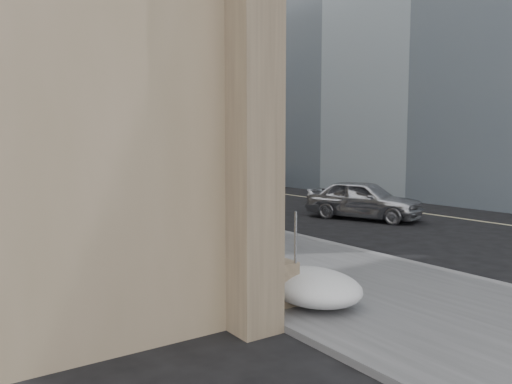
% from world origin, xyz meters
% --- Properties ---
extents(ground, '(140.00, 140.00, 0.00)m').
position_xyz_m(ground, '(0.00, 0.00, 0.00)').
color(ground, black).
rests_on(ground, ground).
extents(sidewalk, '(5.00, 80.00, 0.12)m').
position_xyz_m(sidewalk, '(0.00, 10.00, 0.06)').
color(sidewalk, '#4C4B4E').
rests_on(sidewalk, ground).
extents(curb, '(0.24, 80.00, 0.12)m').
position_xyz_m(curb, '(2.62, 10.00, 0.06)').
color(curb, slate).
rests_on(curb, ground).
extents(lane_line, '(0.15, 70.00, 0.01)m').
position_xyz_m(lane_line, '(10.50, 10.00, 0.01)').
color(lane_line, '#BFB78C').
rests_on(lane_line, ground).
extents(far_podium, '(2.00, 80.00, 4.00)m').
position_xyz_m(far_podium, '(15.50, 10.00, 2.00)').
color(far_podium, brown).
rests_on(far_podium, ground).
extents(bg_building_mid, '(30.00, 12.00, 28.00)m').
position_xyz_m(bg_building_mid, '(4.00, 60.00, 14.00)').
color(bg_building_mid, slate).
rests_on(bg_building_mid, ground).
extents(streetlight_mid, '(1.71, 0.24, 8.00)m').
position_xyz_m(streetlight_mid, '(2.74, 14.00, 4.58)').
color(streetlight_mid, '#2D2D30').
rests_on(streetlight_mid, ground).
extents(streetlight_far, '(1.71, 0.24, 8.00)m').
position_xyz_m(streetlight_far, '(2.74, 34.00, 4.58)').
color(streetlight_far, '#2D2D30').
rests_on(streetlight_far, ground).
extents(traffic_signal, '(4.10, 0.22, 6.00)m').
position_xyz_m(traffic_signal, '(2.07, 22.00, 4.00)').
color(traffic_signal, '#2D2D30').
rests_on(traffic_signal, ground).
extents(snow_bank, '(1.70, 18.10, 0.76)m').
position_xyz_m(snow_bank, '(-1.42, 8.11, 0.47)').
color(snow_bank, white).
rests_on(snow_bank, sidewalk).
extents(mounted_horse_left, '(1.15, 2.19, 2.56)m').
position_xyz_m(mounted_horse_left, '(-1.85, 2.26, 1.10)').
color(mounted_horse_left, '#4C2316').
rests_on(mounted_horse_left, sidewalk).
extents(mounted_horse_right, '(1.49, 1.67, 2.57)m').
position_xyz_m(mounted_horse_right, '(1.43, 5.02, 1.17)').
color(mounted_horse_right, '#422312').
rests_on(mounted_horse_right, sidewalk).
extents(pedestrian, '(1.01, 0.62, 1.60)m').
position_xyz_m(pedestrian, '(0.89, 3.89, 0.92)').
color(pedestrian, black).
rests_on(pedestrian, sidewalk).
extents(car_silver, '(3.32, 4.83, 1.53)m').
position_xyz_m(car_silver, '(7.26, 4.98, 0.76)').
color(car_silver, '#B6B8BF').
rests_on(car_silver, ground).
extents(car_grey, '(3.31, 4.68, 1.26)m').
position_xyz_m(car_grey, '(11.87, 19.22, 0.63)').
color(car_grey, '#57595F').
rests_on(car_grey, ground).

